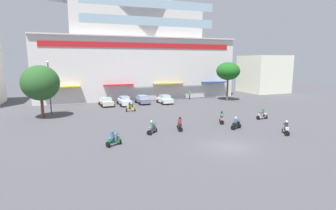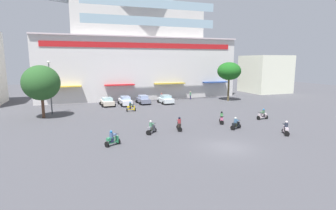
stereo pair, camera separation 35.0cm
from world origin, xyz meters
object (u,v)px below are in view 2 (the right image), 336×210
Objects in this scene: streetlamp_near at (50,84)px; parked_car_3 at (166,99)px; scooter_rider_3 at (112,139)px; scooter_rider_6 at (151,128)px; parked_car_1 at (125,101)px; scooter_rider_2 at (222,119)px; scooter_rider_5 at (131,107)px; scooter_rider_0 at (286,129)px; scooter_rider_1 at (179,125)px; plaza_tree_1 at (229,71)px; scooter_rider_4 at (263,115)px; scooter_rider_7 at (236,124)px; plaza_tree_0 at (41,83)px; pedestrian_1 at (190,95)px; parked_car_2 at (143,100)px; pedestrian_0 at (162,96)px; parked_car_0 at (107,102)px.

parked_car_3 is at bearing 11.53° from streetlamp_near.
scooter_rider_6 reaches higher than scooter_rider_3.
scooter_rider_2 is at bearing -62.89° from parked_car_1.
scooter_rider_5 is 11.88m from streetlamp_near.
scooter_rider_1 reaches higher than scooter_rider_0.
plaza_tree_1 is at bearing -3.18° from parked_car_1.
scooter_rider_4 is 6.97m from scooter_rider_7.
parked_car_1 is (12.20, 6.51, -3.93)m from plaza_tree_0.
scooter_rider_4 is 15.77m from scooter_rider_6.
scooter_rider_7 is 0.91× the size of pedestrian_1.
streetlamp_near is (-14.05, 14.38, 3.73)m from scooter_rider_1.
scooter_rider_2 is at bearing 119.87° from scooter_rider_0.
streetlamp_near is at bearing 171.91° from scooter_rider_5.
scooter_rider_1 is (-0.58, -19.14, -0.12)m from parked_car_2.
pedestrian_1 is (13.54, 2.86, 0.15)m from parked_car_1.
plaza_tree_0 reaches higher than scooter_rider_7.
streetlamp_near is (-20.25, 15.93, 3.79)m from scooter_rider_7.
parked_car_3 is at bearing 95.47° from scooter_rider_2.
scooter_rider_0 reaches higher than scooter_rider_4.
scooter_rider_0 is 0.97× the size of pedestrian_0.
pedestrian_0 is at bearing 13.83° from parked_car_0.
scooter_rider_4 is (27.32, -10.46, -4.13)m from plaza_tree_0.
parked_car_1 is at bearing 98.33° from scooter_rider_1.
scooter_rider_4 is 0.20× the size of streetlamp_near.
scooter_rider_6 is at bearing -82.68° from parked_car_0.
parked_car_0 is 2.63× the size of pedestrian_0.
parked_car_1 is 7.22m from parked_car_3.
parked_car_2 is at bearing 78.79° from scooter_rider_6.
plaza_tree_1 is 13.69m from pedestrian_0.
parked_car_2 is at bearing 9.37° from parked_car_1.
scooter_rider_6 is at bearing -173.24° from scooter_rider_4.
scooter_rider_4 is 29.61m from streetlamp_near.
scooter_rider_7 is (-10.80, -19.06, -5.06)m from plaza_tree_1.
scooter_rider_1 is at bearing -73.22° from parked_car_0.
parked_car_3 reaches higher than scooter_rider_4.
parked_car_1 is 1.16× the size of parked_car_2.
parked_car_2 is 15.80m from streetlamp_near.
scooter_rider_5 is (-7.38, -5.37, -0.15)m from parked_car_3.
pedestrian_0 is 20.54m from streetlamp_near.
plaza_tree_0 is at bearing -154.25° from pedestrian_0.
scooter_rider_3 is (-4.94, -21.53, -0.19)m from parked_car_1.
scooter_rider_4 is at bearing -43.80° from parked_car_0.
plaza_tree_0 is 4.84× the size of scooter_rider_6.
scooter_rider_6 is at bearing -170.36° from scooter_rider_2.
pedestrian_1 reaches higher than parked_car_2.
scooter_rider_2 reaches higher than parked_car_0.
streetlamp_near reaches higher than scooter_rider_1.
parked_car_2 is 26.03m from scooter_rider_0.
scooter_rider_2 is at bearing -103.22° from pedestrian_1.
plaza_tree_1 reaches higher than scooter_rider_1.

